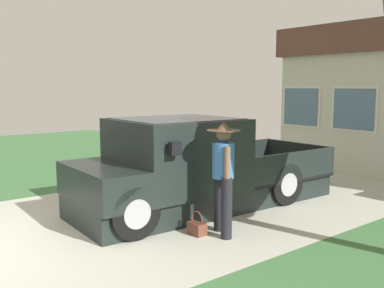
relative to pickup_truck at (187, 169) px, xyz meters
name	(u,v)px	position (x,y,z in m)	size (l,w,h in m)	color
pickup_truck	(187,169)	(0.00, 0.00, 0.00)	(2.06, 5.18, 1.68)	black
person_with_hat	(223,172)	(1.41, -0.41, 0.20)	(0.50, 0.50, 1.72)	black
handbag	(197,227)	(1.18, -0.72, -0.65)	(0.29, 0.18, 0.37)	brown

